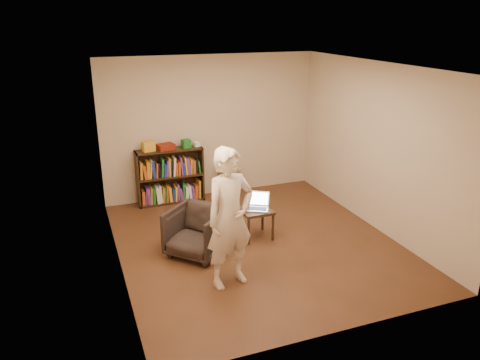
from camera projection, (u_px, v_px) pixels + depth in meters
name	position (u px, v px, depth m)	size (l,w,h in m)	color
floor	(257.00, 243.00, 7.05)	(4.50, 4.50, 0.00)	#442C16
ceiling	(259.00, 67.00, 6.18)	(4.50, 4.50, 0.00)	white
wall_back	(211.00, 127.00, 8.60)	(4.00, 4.00, 0.00)	beige
wall_left	(113.00, 177.00, 5.95)	(4.50, 4.50, 0.00)	beige
wall_right	(376.00, 147.00, 7.28)	(4.50, 4.50, 0.00)	beige
bookshelf	(170.00, 179.00, 8.47)	(1.20, 0.30, 1.00)	black
box_yellow	(149.00, 146.00, 8.13)	(0.21, 0.15, 0.17)	gold
red_cloth	(166.00, 147.00, 8.25)	(0.29, 0.22, 0.10)	maroon
box_green	(186.00, 144.00, 8.36)	(0.14, 0.14, 0.14)	#1F7526
box_white	(197.00, 144.00, 8.45)	(0.10, 0.10, 0.08)	white
stool	(228.00, 173.00, 8.77)	(0.39, 0.39, 0.56)	tan
armchair	(197.00, 232.00, 6.62)	(0.74, 0.76, 0.69)	#2E231E
side_table	(256.00, 214.00, 7.11)	(0.45, 0.45, 0.46)	black
laptop	(258.00, 205.00, 7.11)	(0.45, 0.46, 0.22)	silver
person	(230.00, 218.00, 5.71)	(0.65, 0.43, 1.79)	beige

